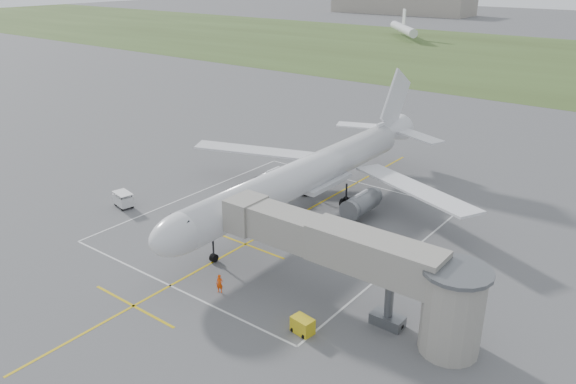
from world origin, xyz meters
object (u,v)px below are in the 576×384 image
Objects in this scene: jet_bridge at (365,263)px; ramp_worker_nose at (220,284)px; ramp_worker_wing at (261,190)px; airliner at (308,174)px; gpu_unit at (303,325)px; baggage_cart at (123,200)px.

jet_bridge is 13.99× the size of ramp_worker_nose.
jet_bridge reaches higher than ramp_worker_wing.
airliner is at bearing -150.28° from ramp_worker_wing.
gpu_unit is (13.28, -19.10, -3.76)m from airliner.
baggage_cart is at bearing 175.31° from gpu_unit.
jet_bridge is at bearing 177.65° from ramp_worker_wing.
ramp_worker_nose reaches higher than ramp_worker_wing.
ramp_worker_nose is (21.79, -6.52, -0.08)m from baggage_cart.
ramp_worker_nose is at bearing -4.20° from baggage_cart.
ramp_worker_wing is (-20.19, 19.12, 0.18)m from gpu_unit.
airliner is 28.65× the size of ramp_worker_wing.
gpu_unit is 31.59m from baggage_cart.
baggage_cart is (-17.57, -12.29, -3.48)m from airliner.
ramp_worker_nose is (-11.50, -4.56, -3.91)m from jet_bridge.
jet_bridge is at bearing -1.60° from ramp_worker_nose.
ramp_worker_wing reaches higher than gpu_unit.
jet_bridge is 12.61× the size of gpu_unit.
baggage_cart is (-33.29, 1.96, -3.83)m from jet_bridge.
baggage_cart reaches higher than ramp_worker_wing.
gpu_unit is 9.07m from ramp_worker_nose.
airliner reaches higher than ramp_worker_wing.
ramp_worker_nose reaches higher than gpu_unit.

